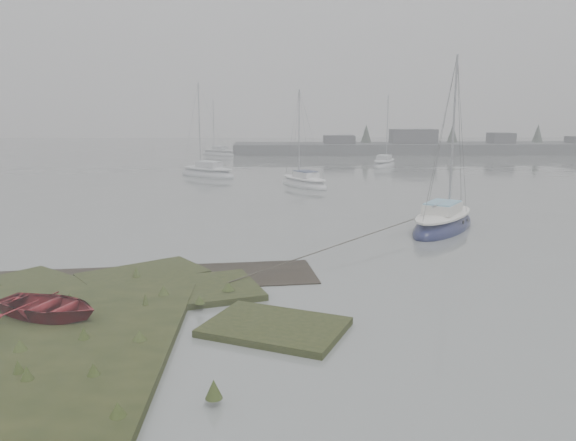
% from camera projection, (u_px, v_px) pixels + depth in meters
% --- Properties ---
extents(ground, '(160.00, 160.00, 0.00)m').
position_uv_depth(ground, '(263.00, 184.00, 44.59)').
color(ground, slate).
rests_on(ground, ground).
extents(far_shoreline, '(60.00, 8.00, 4.15)m').
position_uv_depth(far_shoreline, '(460.00, 147.00, 76.71)').
color(far_shoreline, '#4C4F51').
rests_on(far_shoreline, ground).
extents(sailboat_main, '(5.33, 6.39, 8.95)m').
position_uv_depth(sailboat_main, '(443.00, 224.00, 27.20)').
color(sailboat_main, '#13173D').
rests_on(sailboat_main, ground).
extents(sailboat_white, '(4.37, 5.73, 7.85)m').
position_uv_depth(sailboat_white, '(304.00, 183.00, 42.73)').
color(sailboat_white, silver).
rests_on(sailboat_white, ground).
extents(sailboat_far_a, '(6.07, 5.48, 8.72)m').
position_uv_depth(sailboat_far_a, '(207.00, 173.00, 49.35)').
color(sailboat_far_a, '#AAAEB4').
rests_on(sailboat_far_a, ground).
extents(sailboat_far_b, '(4.09, 5.79, 7.84)m').
position_uv_depth(sailboat_far_b, '(384.00, 164.00, 58.19)').
color(sailboat_far_b, silver).
rests_on(sailboat_far_b, ground).
extents(sailboat_far_c, '(5.42, 4.71, 7.68)m').
position_uv_depth(sailboat_far_c, '(218.00, 153.00, 73.40)').
color(sailboat_far_c, '#ADB0B7').
rests_on(sailboat_far_c, ground).
extents(dinghy, '(3.57, 3.11, 0.62)m').
position_uv_depth(dinghy, '(48.00, 306.00, 15.00)').
color(dinghy, maroon).
rests_on(dinghy, marsh_bank).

